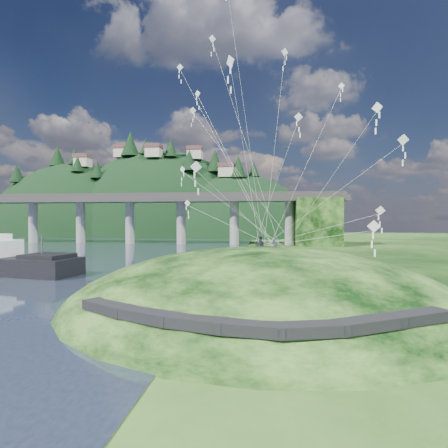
# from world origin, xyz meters

# --- Properties ---
(ground) EXTENTS (320.00, 320.00, 0.00)m
(ground) POSITION_xyz_m (0.00, 0.00, 0.00)
(ground) COLOR black
(ground) RESTS_ON ground
(grass_hill) EXTENTS (36.00, 32.00, 13.00)m
(grass_hill) POSITION_xyz_m (8.00, 2.00, -1.50)
(grass_hill) COLOR black
(grass_hill) RESTS_ON ground
(footpath) EXTENTS (22.29, 5.84, 0.83)m
(footpath) POSITION_xyz_m (7.46, -9.74, 2.08)
(footpath) COLOR black
(footpath) RESTS_ON ground
(bridge) EXTENTS (160.00, 11.00, 15.00)m
(bridge) POSITION_xyz_m (-26.46, 70.07, 9.70)
(bridge) COLOR #2D2B2B
(bridge) RESTS_ON ground
(far_ridge) EXTENTS (153.00, 70.00, 94.50)m
(far_ridge) POSITION_xyz_m (-43.58, 122.17, -7.44)
(far_ridge) COLOR black
(far_ridge) RESTS_ON ground
(work_barge) EXTENTS (20.80, 8.72, 7.06)m
(work_barge) POSITION_xyz_m (-26.71, 14.38, 1.77)
(work_barge) COLOR black
(work_barge) RESTS_ON ground
(wooden_dock) EXTENTS (13.83, 7.40, 1.00)m
(wooden_dock) POSITION_xyz_m (-3.76, 4.35, 0.44)
(wooden_dock) COLOR #322514
(wooden_dock) RESTS_ON ground
(kite_flyers) EXTENTS (2.17, 1.70, 1.96)m
(kite_flyers) POSITION_xyz_m (7.86, 4.36, 5.86)
(kite_flyers) COLOR #262632
(kite_flyers) RESTS_ON ground
(kite_swarm) EXTENTS (20.27, 17.47, 21.36)m
(kite_swarm) POSITION_xyz_m (7.44, 2.00, 16.46)
(kite_swarm) COLOR white
(kite_swarm) RESTS_ON ground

